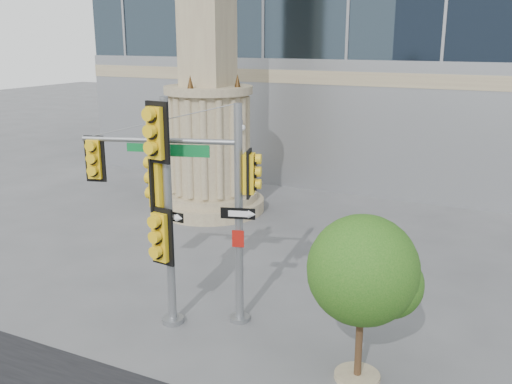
% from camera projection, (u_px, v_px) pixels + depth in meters
% --- Properties ---
extents(ground, '(120.00, 120.00, 0.00)m').
position_uv_depth(ground, '(236.00, 344.00, 13.36)').
color(ground, '#545456').
rests_on(ground, ground).
extents(monument, '(4.40, 4.40, 16.60)m').
position_uv_depth(monument, '(208.00, 75.00, 22.25)').
color(monument, '#9B8569').
rests_on(monument, ground).
extents(main_signal_pole, '(4.14, 1.61, 5.50)m').
position_uv_depth(main_signal_pole, '(198.00, 189.00, 13.75)').
color(main_signal_pole, slate).
rests_on(main_signal_pole, ground).
extents(secondary_signal_pole, '(0.98, 0.79, 5.66)m').
position_uv_depth(secondary_signal_pole, '(162.00, 196.00, 13.44)').
color(secondary_signal_pole, slate).
rests_on(secondary_signal_pole, ground).
extents(street_tree, '(2.31, 2.25, 3.59)m').
position_uv_depth(street_tree, '(365.00, 275.00, 11.40)').
color(street_tree, '#9B8569').
rests_on(street_tree, ground).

